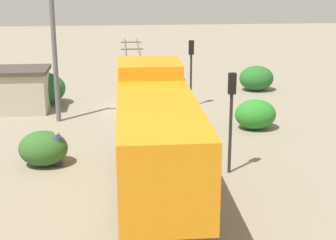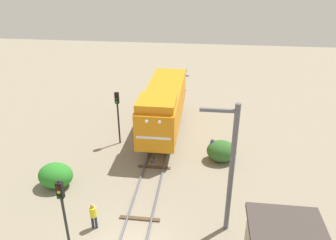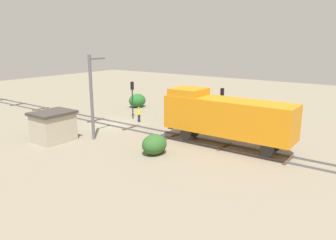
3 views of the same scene
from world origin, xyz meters
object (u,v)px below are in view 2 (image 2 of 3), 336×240
(locomotive, at_px, (164,104))
(traffic_signal_mid, at_px, (118,109))
(traffic_signal_near, at_px, (62,205))
(worker_by_signal, at_px, (212,146))
(worker_near_track, at_px, (93,214))
(catenary_mast, at_px, (231,168))

(locomotive, height_order, traffic_signal_mid, locomotive)
(traffic_signal_near, relative_size, worker_by_signal, 2.53)
(locomotive, bearing_deg, traffic_signal_near, -103.50)
(locomotive, xyz_separation_m, worker_near_track, (-2.40, -11.68, -1.78))
(worker_by_signal, bearing_deg, traffic_signal_near, 77.13)
(worker_by_signal, relative_size, catenary_mast, 0.22)
(traffic_signal_mid, height_order, worker_near_track, traffic_signal_mid)
(worker_near_track, bearing_deg, worker_by_signal, 174.95)
(worker_near_track, xyz_separation_m, worker_by_signal, (6.60, 8.23, 0.00))
(traffic_signal_near, height_order, worker_near_track, traffic_signal_near)
(locomotive, distance_m, worker_near_track, 12.06)
(locomotive, relative_size, catenary_mast, 1.51)
(traffic_signal_near, height_order, traffic_signal_mid, traffic_signal_mid)
(traffic_signal_mid, distance_m, catenary_mast, 12.09)
(traffic_signal_near, bearing_deg, traffic_signal_mid, 91.02)
(worker_near_track, bearing_deg, traffic_signal_mid, -140.37)
(locomotive, relative_size, traffic_signal_mid, 2.58)
(worker_by_signal, distance_m, catenary_mast, 7.99)
(traffic_signal_mid, relative_size, worker_by_signal, 2.64)
(locomotive, xyz_separation_m, traffic_signal_near, (-3.20, -13.33, 0.22))
(catenary_mast, bearing_deg, worker_by_signal, 95.73)
(locomotive, distance_m, traffic_signal_near, 13.71)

